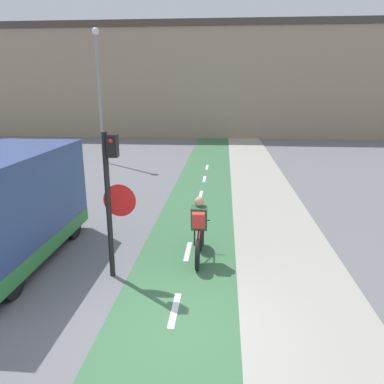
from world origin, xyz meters
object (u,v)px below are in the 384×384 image
(cyclist_near, at_px, (199,231))
(van, at_px, (1,210))
(street_lamp_far, at_px, (99,83))
(traffic_light_pole, at_px, (112,190))

(cyclist_near, xyz_separation_m, van, (-4.40, -0.44, 0.52))
(cyclist_near, relative_size, van, 0.37)
(street_lamp_far, xyz_separation_m, van, (1.47, -11.76, -2.86))
(street_lamp_far, height_order, van, street_lamp_far)
(street_lamp_far, distance_m, van, 12.19)
(traffic_light_pole, bearing_deg, cyclist_near, 28.22)
(van, bearing_deg, traffic_light_pole, -9.86)
(traffic_light_pole, bearing_deg, van, 170.14)
(van, bearing_deg, street_lamp_far, 97.14)
(cyclist_near, height_order, van, van)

